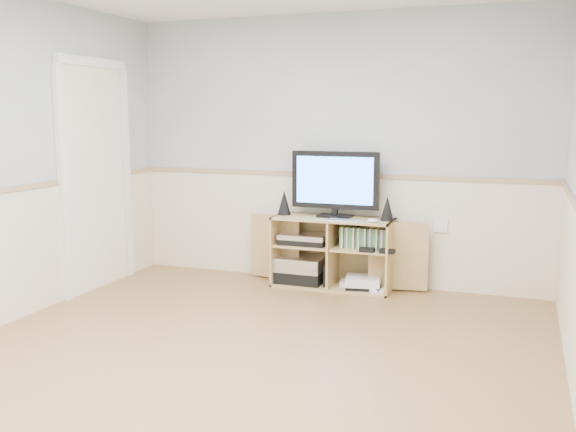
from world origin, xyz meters
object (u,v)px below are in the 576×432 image
Objects in this scene: keyboard at (344,220)px; game_consoles at (362,283)px; monitor at (335,182)px; media_cabinet at (334,251)px.

keyboard reaches higher than game_consoles.
monitor is 0.39m from keyboard.
monitor is at bearing 129.02° from keyboard.
game_consoles is (0.15, 0.13, -0.59)m from keyboard.
game_consoles is (0.28, -0.06, -0.26)m from media_cabinet.
game_consoles is at bearing -12.66° from media_cabinet.
monitor is (-0.00, -0.00, 0.64)m from media_cabinet.
keyboard is 0.62× the size of game_consoles.
keyboard is 0.62m from game_consoles.
keyboard is at bearing -54.11° from monitor.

